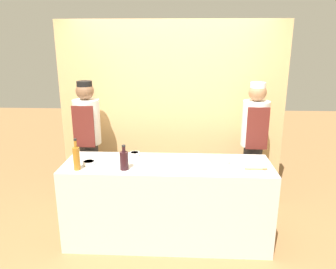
{
  "coord_description": "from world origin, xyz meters",
  "views": [
    {
      "loc": [
        0.17,
        -3.22,
        2.17
      ],
      "look_at": [
        0.0,
        0.13,
        1.19
      ],
      "focal_mm": 35.0,
      "sensor_mm": 36.0,
      "label": 1
    }
  ],
  "objects_px": {
    "sauce_bowl_yellow": "(89,163)",
    "bottle_amber": "(77,158)",
    "wooden_spoon": "(259,169)",
    "chef_right": "(253,145)",
    "sauce_bowl_red": "(135,154)",
    "chef_left": "(88,142)",
    "cutting_board": "(175,165)",
    "bottle_wine": "(124,160)",
    "sauce_bowl_brown": "(223,161)"
  },
  "relations": [
    {
      "from": "cutting_board",
      "to": "bottle_wine",
      "type": "relative_size",
      "value": 1.35
    },
    {
      "from": "sauce_bowl_brown",
      "to": "sauce_bowl_yellow",
      "type": "relative_size",
      "value": 1.03
    },
    {
      "from": "sauce_bowl_yellow",
      "to": "sauce_bowl_red",
      "type": "bearing_deg",
      "value": 32.84
    },
    {
      "from": "sauce_bowl_red",
      "to": "wooden_spoon",
      "type": "relative_size",
      "value": 0.48
    },
    {
      "from": "bottle_amber",
      "to": "sauce_bowl_brown",
      "type": "bearing_deg",
      "value": 9.01
    },
    {
      "from": "bottle_amber",
      "to": "chef_right",
      "type": "relative_size",
      "value": 0.19
    },
    {
      "from": "cutting_board",
      "to": "bottle_wine",
      "type": "distance_m",
      "value": 0.53
    },
    {
      "from": "wooden_spoon",
      "to": "chef_right",
      "type": "relative_size",
      "value": 0.14
    },
    {
      "from": "sauce_bowl_yellow",
      "to": "bottle_wine",
      "type": "bearing_deg",
      "value": -14.96
    },
    {
      "from": "bottle_amber",
      "to": "chef_right",
      "type": "distance_m",
      "value": 2.07
    },
    {
      "from": "chef_left",
      "to": "chef_right",
      "type": "relative_size",
      "value": 1.0
    },
    {
      "from": "bottle_wine",
      "to": "bottle_amber",
      "type": "bearing_deg",
      "value": -176.35
    },
    {
      "from": "bottle_amber",
      "to": "wooden_spoon",
      "type": "height_order",
      "value": "bottle_amber"
    },
    {
      "from": "sauce_bowl_red",
      "to": "cutting_board",
      "type": "bearing_deg",
      "value": -30.57
    },
    {
      "from": "sauce_bowl_brown",
      "to": "sauce_bowl_red",
      "type": "xyz_separation_m",
      "value": [
        -0.96,
        0.18,
        -0.01
      ]
    },
    {
      "from": "bottle_wine",
      "to": "wooden_spoon",
      "type": "relative_size",
      "value": 1.12
    },
    {
      "from": "sauce_bowl_brown",
      "to": "sauce_bowl_red",
      "type": "bearing_deg",
      "value": 169.31
    },
    {
      "from": "sauce_bowl_yellow",
      "to": "bottle_amber",
      "type": "bearing_deg",
      "value": -120.81
    },
    {
      "from": "cutting_board",
      "to": "sauce_bowl_yellow",
      "type": "bearing_deg",
      "value": -179.44
    },
    {
      "from": "wooden_spoon",
      "to": "sauce_bowl_brown",
      "type": "bearing_deg",
      "value": 156.35
    },
    {
      "from": "cutting_board",
      "to": "wooden_spoon",
      "type": "xyz_separation_m",
      "value": [
        0.84,
        -0.06,
        0.0
      ]
    },
    {
      "from": "sauce_bowl_brown",
      "to": "chef_left",
      "type": "distance_m",
      "value": 1.7
    },
    {
      "from": "sauce_bowl_brown",
      "to": "sauce_bowl_red",
      "type": "height_order",
      "value": "sauce_bowl_brown"
    },
    {
      "from": "sauce_bowl_yellow",
      "to": "bottle_amber",
      "type": "height_order",
      "value": "bottle_amber"
    },
    {
      "from": "cutting_board",
      "to": "chef_right",
      "type": "distance_m",
      "value": 1.14
    },
    {
      "from": "cutting_board",
      "to": "bottle_wine",
      "type": "xyz_separation_m",
      "value": [
        -0.51,
        -0.11,
        0.09
      ]
    },
    {
      "from": "cutting_board",
      "to": "wooden_spoon",
      "type": "bearing_deg",
      "value": -3.9
    },
    {
      "from": "cutting_board",
      "to": "wooden_spoon",
      "type": "distance_m",
      "value": 0.84
    },
    {
      "from": "sauce_bowl_brown",
      "to": "chef_right",
      "type": "relative_size",
      "value": 0.08
    },
    {
      "from": "sauce_bowl_red",
      "to": "cutting_board",
      "type": "xyz_separation_m",
      "value": [
        0.46,
        -0.27,
        -0.02
      ]
    },
    {
      "from": "sauce_bowl_brown",
      "to": "sauce_bowl_yellow",
      "type": "bearing_deg",
      "value": -175.9
    },
    {
      "from": "bottle_wine",
      "to": "sauce_bowl_brown",
      "type": "bearing_deg",
      "value": 11.47
    },
    {
      "from": "sauce_bowl_red",
      "to": "wooden_spoon",
      "type": "xyz_separation_m",
      "value": [
        1.3,
        -0.33,
        -0.02
      ]
    },
    {
      "from": "sauce_bowl_red",
      "to": "bottle_wine",
      "type": "xyz_separation_m",
      "value": [
        -0.05,
        -0.39,
        0.07
      ]
    },
    {
      "from": "sauce_bowl_red",
      "to": "chef_left",
      "type": "xyz_separation_m",
      "value": [
        -0.64,
        0.39,
        0.0
      ]
    },
    {
      "from": "bottle_wine",
      "to": "bottle_amber",
      "type": "xyz_separation_m",
      "value": [
        -0.47,
        -0.03,
        0.03
      ]
    },
    {
      "from": "sauce_bowl_brown",
      "to": "bottle_wine",
      "type": "relative_size",
      "value": 0.53
    },
    {
      "from": "wooden_spoon",
      "to": "cutting_board",
      "type": "bearing_deg",
      "value": 176.1
    },
    {
      "from": "bottle_wine",
      "to": "bottle_amber",
      "type": "height_order",
      "value": "bottle_amber"
    },
    {
      "from": "cutting_board",
      "to": "bottle_amber",
      "type": "bearing_deg",
      "value": -171.68
    },
    {
      "from": "chef_left",
      "to": "bottle_amber",
      "type": "bearing_deg",
      "value": -81.56
    },
    {
      "from": "chef_left",
      "to": "cutting_board",
      "type": "bearing_deg",
      "value": -31.13
    },
    {
      "from": "cutting_board",
      "to": "bottle_wine",
      "type": "height_order",
      "value": "bottle_wine"
    },
    {
      "from": "sauce_bowl_yellow",
      "to": "cutting_board",
      "type": "distance_m",
      "value": 0.9
    },
    {
      "from": "sauce_bowl_brown",
      "to": "wooden_spoon",
      "type": "height_order",
      "value": "sauce_bowl_brown"
    },
    {
      "from": "sauce_bowl_red",
      "to": "chef_right",
      "type": "relative_size",
      "value": 0.07
    },
    {
      "from": "sauce_bowl_red",
      "to": "wooden_spoon",
      "type": "distance_m",
      "value": 1.34
    },
    {
      "from": "chef_left",
      "to": "sauce_bowl_red",
      "type": "bearing_deg",
      "value": -31.54
    },
    {
      "from": "bottle_amber",
      "to": "sauce_bowl_yellow",
      "type": "bearing_deg",
      "value": 59.19
    },
    {
      "from": "chef_right",
      "to": "bottle_amber",
      "type": "bearing_deg",
      "value": -157.07
    }
  ]
}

